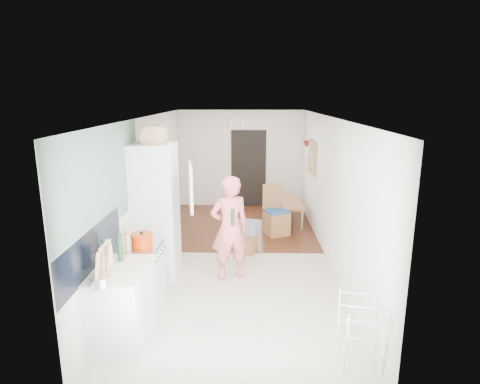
{
  "coord_description": "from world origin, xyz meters",
  "views": [
    {
      "loc": [
        0.17,
        -6.79,
        2.86
      ],
      "look_at": [
        0.04,
        0.2,
        1.17
      ],
      "focal_mm": 30.0,
      "sensor_mm": 36.0,
      "label": 1
    }
  ],
  "objects_px": {
    "person": "(230,219)",
    "dining_table": "(284,213)",
    "drying_rack": "(361,334)",
    "dining_chair": "(277,211)",
    "stool": "(247,242)"
  },
  "relations": [
    {
      "from": "dining_chair",
      "to": "drying_rack",
      "type": "height_order",
      "value": "dining_chair"
    },
    {
      "from": "person",
      "to": "dining_table",
      "type": "bearing_deg",
      "value": -129.97
    },
    {
      "from": "dining_table",
      "to": "drying_rack",
      "type": "xyz_separation_m",
      "value": [
        0.34,
        -5.16,
        0.21
      ]
    },
    {
      "from": "stool",
      "to": "drying_rack",
      "type": "xyz_separation_m",
      "value": [
        1.22,
        -3.26,
        0.2
      ]
    },
    {
      "from": "dining_chair",
      "to": "drying_rack",
      "type": "xyz_separation_m",
      "value": [
        0.6,
        -4.24,
        -0.12
      ]
    },
    {
      "from": "stool",
      "to": "dining_table",
      "type": "bearing_deg",
      "value": 65.36
    },
    {
      "from": "person",
      "to": "drying_rack",
      "type": "distance_m",
      "value": 2.7
    },
    {
      "from": "dining_chair",
      "to": "stool",
      "type": "height_order",
      "value": "dining_chair"
    },
    {
      "from": "dining_chair",
      "to": "drying_rack",
      "type": "distance_m",
      "value": 4.28
    },
    {
      "from": "stool",
      "to": "person",
      "type": "bearing_deg",
      "value": -103.87
    },
    {
      "from": "dining_chair",
      "to": "drying_rack",
      "type": "relative_size",
      "value": 1.29
    },
    {
      "from": "person",
      "to": "dining_table",
      "type": "xyz_separation_m",
      "value": [
        1.14,
        2.97,
        -0.78
      ]
    },
    {
      "from": "dining_chair",
      "to": "drying_rack",
      "type": "bearing_deg",
      "value": -104.25
    },
    {
      "from": "person",
      "to": "drying_rack",
      "type": "relative_size",
      "value": 2.41
    },
    {
      "from": "drying_rack",
      "to": "dining_table",
      "type": "bearing_deg",
      "value": 103.21
    }
  ]
}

